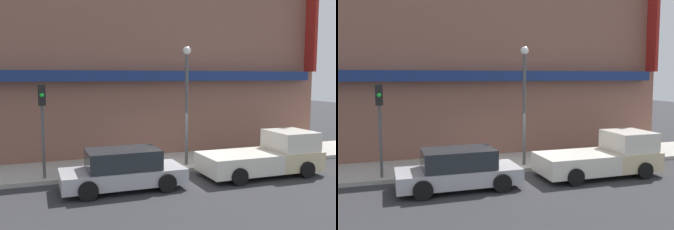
# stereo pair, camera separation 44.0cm
# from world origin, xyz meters

# --- Properties ---
(ground_plane) EXTENTS (80.00, 80.00, 0.00)m
(ground_plane) POSITION_xyz_m (0.00, 0.00, 0.00)
(ground_plane) COLOR #2D2D30
(sidewalk) EXTENTS (36.00, 3.36, 0.17)m
(sidewalk) POSITION_xyz_m (0.00, 1.68, 0.09)
(sidewalk) COLOR #ADA89E
(sidewalk) RESTS_ON ground
(building) EXTENTS (19.80, 3.80, 9.78)m
(building) POSITION_xyz_m (0.01, 4.84, 4.87)
(building) COLOR brown
(building) RESTS_ON ground
(pickup_truck) EXTENTS (5.07, 2.30, 1.80)m
(pickup_truck) POSITION_xyz_m (3.55, -1.48, 0.78)
(pickup_truck) COLOR beige
(pickup_truck) RESTS_ON ground
(parked_car) EXTENTS (4.48, 2.03, 1.49)m
(parked_car) POSITION_xyz_m (-2.65, -1.48, 0.72)
(parked_car) COLOR #ADADB2
(parked_car) RESTS_ON ground
(fire_hydrant) EXTENTS (0.21, 0.21, 0.71)m
(fire_hydrant) POSITION_xyz_m (-2.36, 0.50, 0.52)
(fire_hydrant) COLOR #196633
(fire_hydrant) RESTS_ON sidewalk
(street_lamp) EXTENTS (0.36, 0.36, 5.26)m
(street_lamp) POSITION_xyz_m (0.74, 0.63, 3.48)
(street_lamp) COLOR #4C4C4C
(street_lamp) RESTS_ON sidewalk
(traffic_light) EXTENTS (0.28, 0.42, 3.65)m
(traffic_light) POSITION_xyz_m (-5.34, 0.35, 2.68)
(traffic_light) COLOR #4C4C4C
(traffic_light) RESTS_ON sidewalk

